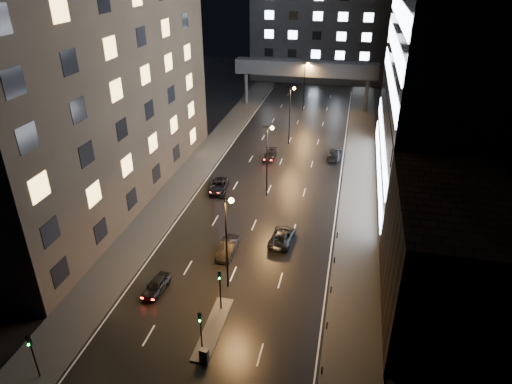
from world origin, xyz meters
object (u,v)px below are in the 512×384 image
(utility_cabinet, at_px, (204,355))
(car_away_a, at_px, (156,285))
(car_away_b, at_px, (228,248))
(car_toward_b, at_px, (335,154))
(car_away_c, at_px, (219,186))
(car_toward_a, at_px, (282,236))
(car_away_d, at_px, (270,155))

(utility_cabinet, bearing_deg, car_away_a, 142.77)
(car_away_b, bearing_deg, car_toward_b, 72.68)
(car_away_c, bearing_deg, car_toward_a, -52.11)
(car_away_c, distance_m, utility_cabinet, 30.65)
(car_away_d, bearing_deg, car_away_a, -96.64)
(car_away_c, height_order, car_toward_b, car_toward_b)
(utility_cabinet, bearing_deg, car_toward_b, 88.39)
(car_toward_a, height_order, utility_cabinet, car_toward_a)
(car_away_d, distance_m, utility_cabinet, 42.39)
(car_away_d, xyz_separation_m, car_toward_b, (10.24, 2.60, 0.11))
(car_away_c, relative_size, car_toward_b, 0.98)
(car_away_a, bearing_deg, car_away_c, 95.58)
(car_toward_a, relative_size, car_toward_b, 1.01)
(car_away_a, distance_m, utility_cabinet, 10.53)
(car_away_d, relative_size, car_toward_a, 0.84)
(car_away_c, xyz_separation_m, utility_cabinet, (7.61, -29.69, 0.03))
(car_away_a, distance_m, car_away_c, 22.21)
(car_away_a, height_order, car_toward_a, car_toward_a)
(car_away_b, xyz_separation_m, car_toward_b, (9.81, 29.75, -0.02))
(car_away_a, relative_size, car_away_b, 0.85)
(car_away_b, relative_size, car_away_d, 1.07)
(car_away_a, bearing_deg, car_toward_a, 51.75)
(car_away_d, bearing_deg, utility_cabinet, -85.26)
(car_away_c, relative_size, car_toward_a, 0.98)
(car_toward_a, relative_size, utility_cabinet, 4.42)
(car_toward_b, height_order, utility_cabinet, car_toward_b)
(car_toward_a, bearing_deg, car_away_b, 37.97)
(car_away_a, distance_m, car_away_b, 9.29)
(car_away_a, relative_size, car_toward_a, 0.76)
(car_away_a, xyz_separation_m, car_away_c, (-0.19, 22.21, 0.03))
(car_away_d, relative_size, car_toward_b, 0.85)
(car_away_b, bearing_deg, car_away_d, 91.83)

